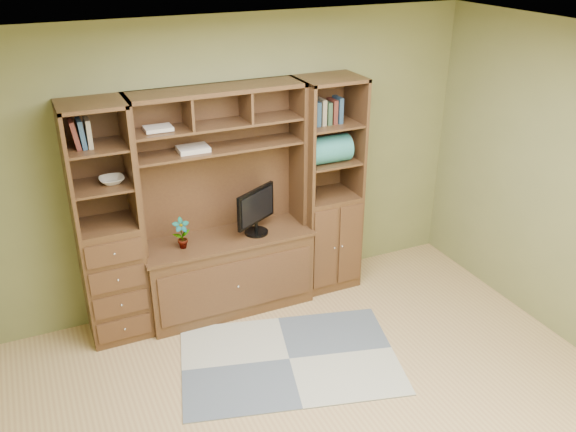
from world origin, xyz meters
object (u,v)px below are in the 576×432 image
left_tower (107,226)px  monitor (256,203)px  center_hutch (225,207)px  right_tower (328,187)px

left_tower → monitor: (1.27, -0.07, -0.00)m
monitor → center_hutch: bearing=142.3°
right_tower → monitor: (-0.76, -0.07, -0.00)m
left_tower → monitor: left_tower is taller
right_tower → center_hutch: bearing=-177.8°
monitor → right_tower: bearing=-24.6°
center_hutch → right_tower: same height
left_tower → right_tower: bearing=0.0°
center_hutch → left_tower: bearing=177.7°
center_hutch → left_tower: size_ratio=1.00×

